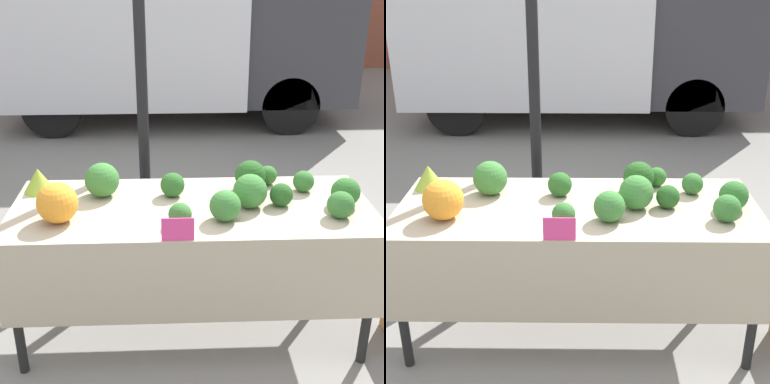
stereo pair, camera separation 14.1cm
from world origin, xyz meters
TOP-DOWN VIEW (x-y plane):
  - ground_plane at (0.00, 0.00)m, footprint 40.00×40.00m
  - tent_pole at (-0.28, 0.69)m, footprint 0.07×0.07m
  - parked_truck at (-0.18, 4.54)m, footprint 4.32×2.04m
  - market_table at (0.00, -0.06)m, footprint 1.91×0.77m
  - orange_cauliflower at (-0.67, -0.15)m, footprint 0.20×0.20m
  - romanesco_head at (-0.85, 0.23)m, footprint 0.17×0.17m
  - broccoli_head_0 at (0.47, -0.01)m, footprint 0.12×0.12m
  - broccoli_head_1 at (-0.48, 0.15)m, footprint 0.19×0.19m
  - broccoli_head_2 at (0.16, -0.17)m, footprint 0.16×0.16m
  - broccoli_head_3 at (-0.10, 0.13)m, footprint 0.13×0.13m
  - broccoli_head_4 at (-0.07, -0.22)m, footprint 0.12×0.12m
  - broccoli_head_5 at (0.74, -0.16)m, footprint 0.14×0.14m
  - broccoli_head_6 at (0.30, -0.02)m, footprint 0.18×0.18m
  - broccoli_head_7 at (0.45, 0.28)m, footprint 0.11×0.11m
  - broccoli_head_8 at (0.63, 0.17)m, footprint 0.12×0.12m
  - broccoli_head_9 at (0.81, -0.02)m, footprint 0.15×0.15m
  - broccoli_head_10 at (0.33, 0.20)m, footprint 0.17×0.17m
  - price_sign at (-0.08, -0.37)m, footprint 0.15×0.01m

SIDE VIEW (x-z plane):
  - ground_plane at x=0.00m, z-range 0.00..0.00m
  - market_table at x=0.00m, z-range 0.29..1.08m
  - broccoli_head_7 at x=0.45m, z-range 0.79..0.90m
  - price_sign at x=-0.08m, z-range 0.79..0.90m
  - broccoli_head_4 at x=-0.07m, z-range 0.79..0.90m
  - broccoli_head_8 at x=0.63m, z-range 0.79..0.91m
  - broccoli_head_0 at x=0.47m, z-range 0.79..0.91m
  - broccoli_head_3 at x=-0.10m, z-range 0.79..0.92m
  - romanesco_head at x=-0.85m, z-range 0.79..0.92m
  - broccoli_head_5 at x=0.74m, z-range 0.79..0.93m
  - broccoli_head_9 at x=0.81m, z-range 0.79..0.94m
  - broccoli_head_2 at x=0.16m, z-range 0.79..0.95m
  - broccoli_head_10 at x=0.33m, z-range 0.79..0.96m
  - broccoli_head_6 at x=0.30m, z-range 0.79..0.97m
  - broccoli_head_1 at x=-0.48m, z-range 0.79..0.98m
  - orange_cauliflower at x=-0.67m, z-range 0.79..0.99m
  - parked_truck at x=-0.18m, z-range 0.07..2.45m
  - tent_pole at x=-0.28m, z-range 0.00..2.57m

